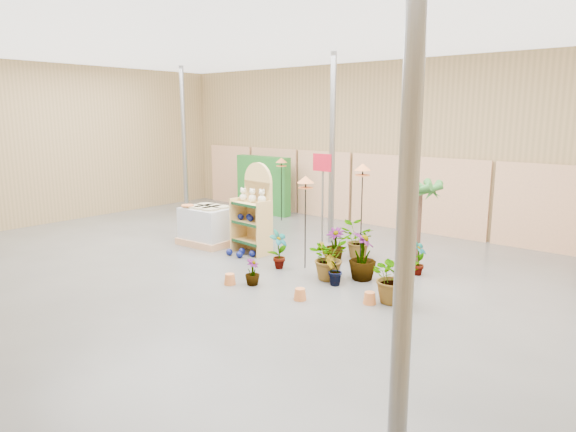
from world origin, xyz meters
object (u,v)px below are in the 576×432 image
(display_shelf, at_px, (256,212))
(potted_plant_2, at_px, (329,257))
(pallet_stack, at_px, (208,226))
(bird_table_front, at_px, (306,183))

(display_shelf, xyz_separation_m, potted_plant_2, (2.41, -0.54, -0.49))
(display_shelf, distance_m, pallet_stack, 1.47)
(display_shelf, relative_size, bird_table_front, 1.08)
(display_shelf, height_order, potted_plant_2, display_shelf)
(display_shelf, relative_size, pallet_stack, 1.55)
(pallet_stack, bearing_deg, potted_plant_2, -8.11)
(bird_table_front, relative_size, potted_plant_2, 2.16)
(display_shelf, xyz_separation_m, bird_table_front, (1.63, -0.27, 0.83))
(pallet_stack, distance_m, potted_plant_2, 3.80)
(pallet_stack, relative_size, bird_table_front, 0.69)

